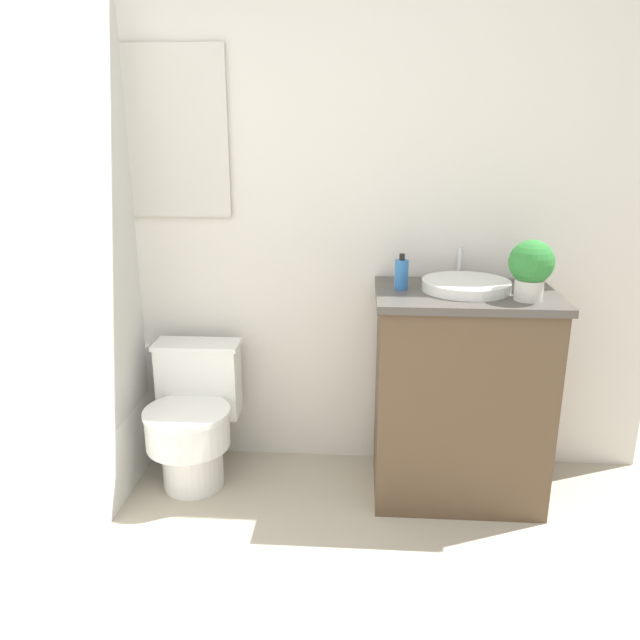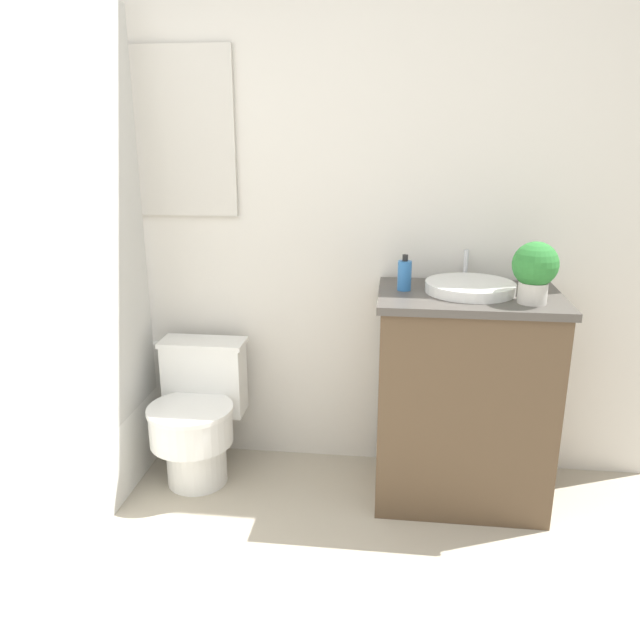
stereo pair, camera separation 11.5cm
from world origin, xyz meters
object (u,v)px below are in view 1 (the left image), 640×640
sink (466,285)px  toilet (193,419)px  potted_plant (531,267)px  soap_bottle (401,274)px

sink → toilet: bearing=-179.0°
sink → potted_plant: 0.27m
soap_bottle → potted_plant: bearing=-16.3°
toilet → sink: size_ratio=1.57×
soap_bottle → potted_plant: size_ratio=0.63×
sink → potted_plant: size_ratio=1.69×
toilet → sink: sink is taller
toilet → soap_bottle: soap_bottle is taller
potted_plant → sink: bearing=147.5°
sink → potted_plant: potted_plant is taller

